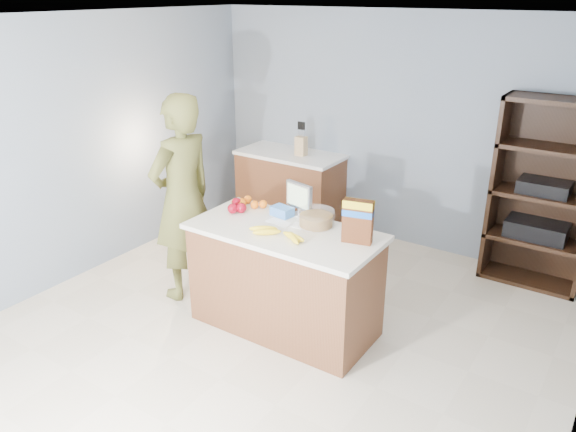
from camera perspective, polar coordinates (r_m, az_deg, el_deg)
The scene contains 15 objects.
floor at distance 4.70m, azimuth -2.43°, elevation -12.74°, with size 4.50×5.00×0.02m, color beige.
walls at distance 3.99m, azimuth -2.81°, elevation 7.11°, with size 4.52×5.02×2.51m.
counter_peninsula at distance 4.69m, azimuth -0.34°, elevation -6.83°, with size 1.56×0.76×0.90m.
back_cabinet at distance 6.73m, azimuth 0.23°, elevation 2.76°, with size 1.24×0.62×0.90m.
shelving_unit at distance 5.79m, azimuth 24.48°, elevation 1.76°, with size 0.90×0.40×1.80m.
person at distance 5.10m, azimuth -10.66°, elevation 1.74°, with size 0.69×0.45×1.88m, color brown.
knife_block at distance 6.46m, azimuth 1.34°, elevation 7.19°, with size 0.12×0.10×0.31m.
envelopes at distance 4.56m, azimuth 0.33°, elevation -0.88°, with size 0.44×0.16×0.00m.
bananas at distance 4.34m, azimuth -0.91°, elevation -1.81°, with size 0.51×0.21×0.05m.
apples at distance 4.84m, azimuth -5.21°, elevation 0.98°, with size 0.20×0.22×0.09m.
oranges at distance 4.93m, azimuth -4.23°, elevation 1.31°, with size 0.30×0.23×0.07m.
blue_carton at distance 4.72m, azimuth -0.60°, elevation 0.47°, with size 0.18×0.12×0.08m, color blue.
salad_bowl at distance 4.53m, azimuth 2.86°, elevation -0.29°, with size 0.30×0.30×0.13m.
tv at distance 4.71m, azimuth 1.12°, elevation 1.93°, with size 0.28×0.12×0.28m.
cereal_box at distance 4.20m, azimuth 7.11°, elevation -0.22°, with size 0.24×0.13×0.34m.
Camera 1 is at (2.29, -3.10, 2.69)m, focal length 35.00 mm.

